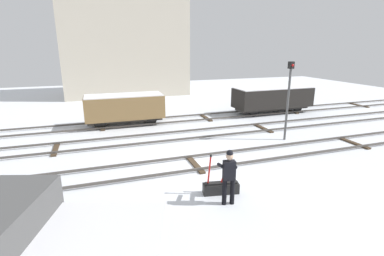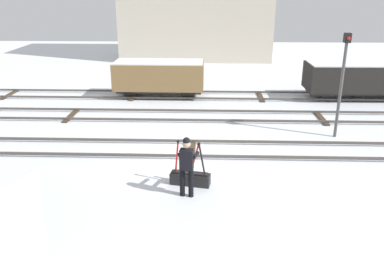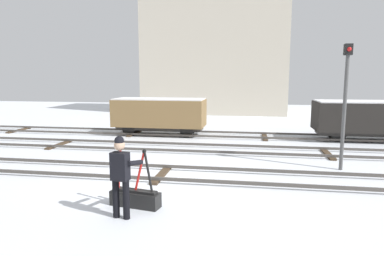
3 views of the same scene
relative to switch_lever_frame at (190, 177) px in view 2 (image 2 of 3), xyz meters
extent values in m
plane|color=silver|center=(-0.03, 2.61, -0.25)|extent=(60.00, 60.00, 0.00)
cube|color=#4C4742|center=(-0.03, 1.89, -0.12)|extent=(44.00, 0.07, 0.10)
cube|color=#4C4742|center=(-0.03, 3.33, -0.12)|extent=(44.00, 0.07, 0.10)
cube|color=#423323|center=(-0.03, 2.61, -0.21)|extent=(0.24, 1.94, 0.08)
cube|color=#4C4742|center=(-0.03, 5.87, -0.12)|extent=(44.00, 0.07, 0.10)
cube|color=#4C4742|center=(-0.03, 7.31, -0.12)|extent=(44.00, 0.07, 0.10)
cube|color=#423323|center=(-5.90, 6.59, -0.21)|extent=(0.24, 1.94, 0.08)
cube|color=#423323|center=(5.83, 6.59, -0.21)|extent=(0.24, 1.94, 0.08)
cube|color=#4C4742|center=(-0.03, 9.50, -0.12)|extent=(44.00, 0.07, 0.10)
cube|color=#4C4742|center=(-0.03, 10.94, -0.12)|extent=(44.00, 0.07, 0.10)
cube|color=#423323|center=(-10.59, 10.22, -0.21)|extent=(0.24, 1.94, 0.08)
cube|color=#423323|center=(-3.55, 10.22, -0.21)|extent=(0.24, 1.94, 0.08)
cube|color=#423323|center=(3.49, 10.22, -0.21)|extent=(0.24, 1.94, 0.08)
cube|color=black|center=(0.00, 0.00, -0.07)|extent=(1.28, 0.58, 0.36)
cube|color=black|center=(0.00, 0.00, 0.14)|extent=(1.13, 0.40, 0.06)
cylinder|color=red|center=(-0.41, 0.08, 0.64)|extent=(0.15, 0.08, 1.05)
sphere|color=black|center=(-0.37, 0.07, 1.16)|extent=(0.09, 0.09, 0.09)
cylinder|color=red|center=(0.13, -0.02, 0.62)|extent=(0.32, 0.11, 1.03)
sphere|color=black|center=(0.26, -0.05, 1.13)|extent=(0.09, 0.09, 0.09)
cylinder|color=black|center=(0.36, -0.07, 0.63)|extent=(0.25, 0.10, 1.04)
sphere|color=black|center=(0.27, -0.05, 1.15)|extent=(0.09, 0.09, 0.09)
cylinder|color=black|center=(-0.20, -0.70, 0.19)|extent=(0.15, 0.15, 0.87)
cylinder|color=black|center=(0.05, -0.75, 0.19)|extent=(0.15, 0.15, 0.87)
cube|color=black|center=(-0.08, -0.73, 0.94)|extent=(0.42, 0.30, 0.62)
sphere|color=tan|center=(-0.08, -0.73, 1.40)|extent=(0.24, 0.24, 0.24)
sphere|color=black|center=(-0.08, -0.73, 1.50)|extent=(0.21, 0.21, 0.21)
cylinder|color=black|center=(-0.23, -0.41, 0.99)|extent=(0.21, 0.60, 0.26)
cylinder|color=black|center=(0.18, -0.48, 0.96)|extent=(0.21, 0.60, 0.21)
cylinder|color=#4C4C4C|center=(5.77, 4.35, 1.66)|extent=(0.12, 0.12, 3.81)
cube|color=black|center=(5.77, 4.35, 3.74)|extent=(0.24, 0.24, 0.36)
sphere|color=red|center=(5.77, 4.22, 3.74)|extent=(0.14, 0.14, 0.14)
cube|color=#2D2B28|center=(8.87, 10.22, 0.15)|extent=(5.68, 1.31, 0.20)
cube|color=black|center=(8.87, 10.22, 0.95)|extent=(5.99, 2.14, 1.40)
cube|color=white|center=(8.87, 10.22, 1.69)|extent=(5.87, 2.06, 0.06)
cylinder|color=black|center=(6.94, 9.63, 0.10)|extent=(0.70, 0.11, 0.70)
cylinder|color=black|center=(6.93, 10.76, 0.10)|extent=(0.70, 0.11, 0.70)
cube|color=#2D2B28|center=(-2.10, 10.22, 0.15)|extent=(4.62, 1.19, 0.20)
cube|color=olive|center=(-2.10, 10.22, 0.96)|extent=(4.87, 1.97, 1.42)
cube|color=white|center=(-2.10, 10.22, 1.70)|extent=(4.77, 1.89, 0.06)
cylinder|color=black|center=(-3.68, 9.70, 0.10)|extent=(0.70, 0.11, 0.70)
cylinder|color=black|center=(-3.68, 10.76, 0.10)|extent=(0.70, 0.11, 0.70)
cylinder|color=black|center=(-0.53, 9.68, 0.10)|extent=(0.70, 0.11, 0.70)
cylinder|color=black|center=(-0.52, 10.74, 0.10)|extent=(0.70, 0.11, 0.70)
camera|label=1|loc=(-3.88, -8.25, 4.68)|focal=27.08mm
camera|label=2|loc=(0.44, -11.09, 5.65)|focal=37.24mm
camera|label=3|loc=(2.68, -7.65, 2.86)|focal=32.19mm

